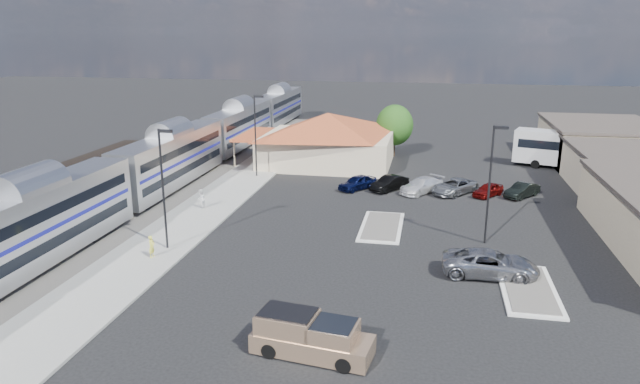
% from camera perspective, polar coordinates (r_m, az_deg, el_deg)
% --- Properties ---
extents(ground, '(280.00, 280.00, 0.00)m').
position_cam_1_polar(ground, '(45.64, 0.93, -4.08)').
color(ground, black).
rests_on(ground, ground).
extents(railbed, '(16.00, 100.00, 0.12)m').
position_cam_1_polar(railbed, '(59.83, -17.84, 0.05)').
color(railbed, '#4C4944').
rests_on(railbed, ground).
extents(platform, '(5.50, 92.00, 0.18)m').
position_cam_1_polar(platform, '(54.30, -10.48, -0.98)').
color(platform, gray).
rests_on(platform, ground).
extents(passenger_train, '(3.00, 104.00, 5.55)m').
position_cam_1_polar(passenger_train, '(59.66, -14.55, 3.05)').
color(passenger_train, silver).
rests_on(passenger_train, ground).
extents(freight_cars, '(2.80, 46.00, 4.00)m').
position_cam_1_polar(freight_cars, '(60.24, -20.84, 1.71)').
color(freight_cars, black).
rests_on(freight_cars, ground).
extents(station_depot, '(18.35, 12.24, 6.20)m').
position_cam_1_polar(station_depot, '(68.48, 0.75, 5.38)').
color(station_depot, '#C5B190').
rests_on(station_depot, ground).
extents(traffic_island_south, '(3.30, 7.50, 0.21)m').
position_cam_1_polar(traffic_island_south, '(47.00, 6.18, -3.44)').
color(traffic_island_south, silver).
rests_on(traffic_island_south, ground).
extents(traffic_island_north, '(3.30, 7.50, 0.21)m').
position_cam_1_polar(traffic_island_north, '(38.12, 20.10, -9.09)').
color(traffic_island_north, silver).
rests_on(traffic_island_north, ground).
extents(lamp_plat_s, '(1.08, 0.25, 9.00)m').
position_cam_1_polar(lamp_plat_s, '(41.93, -15.37, 1.17)').
color(lamp_plat_s, black).
rests_on(lamp_plat_s, ground).
extents(lamp_plat_n, '(1.08, 0.25, 9.00)m').
position_cam_1_polar(lamp_plat_n, '(61.95, -6.41, 6.25)').
color(lamp_plat_n, black).
rests_on(lamp_plat_n, ground).
extents(lamp_lot, '(1.08, 0.25, 9.00)m').
position_cam_1_polar(lamp_lot, '(43.70, 16.78, 1.65)').
color(lamp_lot, black).
rests_on(lamp_lot, ground).
extents(tree_depot, '(4.71, 4.71, 6.63)m').
position_cam_1_polar(tree_depot, '(73.31, 7.47, 6.65)').
color(tree_depot, '#382314').
rests_on(tree_depot, ground).
extents(pickup_truck, '(6.20, 2.96, 2.06)m').
position_cam_1_polar(pickup_truck, '(29.01, -0.76, -14.29)').
color(pickup_truck, tan).
rests_on(pickup_truck, ground).
extents(suv, '(6.22, 2.90, 1.72)m').
position_cam_1_polar(suv, '(39.16, 16.66, -6.88)').
color(suv, '#96979D').
rests_on(suv, ground).
extents(coach_bus, '(13.61, 6.94, 4.29)m').
position_cam_1_polar(coach_bus, '(71.87, 24.20, 3.95)').
color(coach_bus, white).
rests_on(coach_bus, ground).
extents(person_a, '(0.41, 0.60, 1.58)m').
position_cam_1_polar(person_a, '(41.81, -16.48, -5.24)').
color(person_a, '#E0DB46').
rests_on(person_a, platform).
extents(person_b, '(0.76, 0.93, 1.76)m').
position_cam_1_polar(person_b, '(52.03, -11.82, -0.68)').
color(person_b, white).
rests_on(person_b, platform).
extents(parked_car_a, '(4.06, 4.45, 1.47)m').
position_cam_1_polar(parked_car_a, '(57.83, 3.77, 0.96)').
color(parked_car_a, '#0B123A').
rests_on(parked_car_a, ground).
extents(parked_car_b, '(3.87, 4.60, 1.49)m').
position_cam_1_polar(parked_car_b, '(57.82, 6.95, 0.88)').
color(parked_car_b, black).
rests_on(parked_car_b, ground).
extents(parked_car_c, '(4.88, 5.37, 1.50)m').
position_cam_1_polar(parked_car_c, '(57.41, 10.11, 0.65)').
color(parked_car_c, white).
rests_on(parked_car_c, ground).
extents(parked_car_d, '(5.24, 5.75, 1.49)m').
position_cam_1_polar(parked_car_d, '(57.75, 13.29, 0.55)').
color(parked_car_d, gray).
rests_on(parked_car_d, ground).
extents(parked_car_e, '(3.46, 3.96, 1.29)m').
position_cam_1_polar(parked_car_e, '(57.72, 16.47, 0.21)').
color(parked_car_e, maroon).
rests_on(parked_car_e, ground).
extents(parked_car_f, '(3.82, 4.23, 1.40)m').
position_cam_1_polar(parked_car_f, '(58.40, 19.57, 0.17)').
color(parked_car_f, black).
rests_on(parked_car_f, ground).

